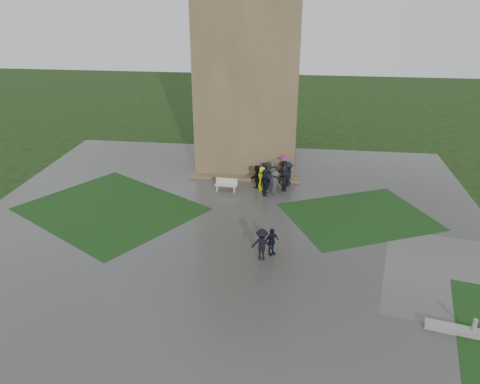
# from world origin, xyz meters

# --- Properties ---
(ground) EXTENTS (120.00, 120.00, 0.00)m
(ground) POSITION_xyz_m (0.00, 0.00, 0.00)
(ground) COLOR black
(plaza) EXTENTS (34.00, 34.00, 0.02)m
(plaza) POSITION_xyz_m (0.00, 2.00, 0.01)
(plaza) COLOR #373734
(plaza) RESTS_ON ground
(lawn_inset_left) EXTENTS (14.10, 13.46, 0.01)m
(lawn_inset_left) POSITION_xyz_m (-8.50, 4.00, 0.03)
(lawn_inset_left) COLOR black
(lawn_inset_left) RESTS_ON plaza
(lawn_inset_right) EXTENTS (11.12, 10.15, 0.01)m
(lawn_inset_right) POSITION_xyz_m (8.50, 5.00, 0.03)
(lawn_inset_right) COLOR black
(lawn_inset_right) RESTS_ON plaza
(tower) EXTENTS (8.00, 8.00, 18.00)m
(tower) POSITION_xyz_m (0.00, 15.00, 9.00)
(tower) COLOR brown
(tower) RESTS_ON ground
(tower_plinth) EXTENTS (9.00, 0.80, 0.22)m
(tower_plinth) POSITION_xyz_m (0.00, 10.60, 0.13)
(tower_plinth) COLOR brown
(tower_plinth) RESTS_ON plaza
(bench) EXTENTS (1.70, 0.66, 0.96)m
(bench) POSITION_xyz_m (-1.01, 8.17, 0.52)
(bench) COLOR #BCBBB6
(bench) RESTS_ON plaza
(visitor_cluster) EXTENTS (3.24, 3.84, 2.71)m
(visitor_cluster) POSITION_xyz_m (2.53, 9.00, 1.04)
(visitor_cluster) COLOR black
(visitor_cluster) RESTS_ON plaza
(pedestrian_mid) EXTENTS (1.09, 1.05, 1.65)m
(pedestrian_mid) POSITION_xyz_m (2.97, -0.56, 0.85)
(pedestrian_mid) COLOR black
(pedestrian_mid) RESTS_ON plaza
(pedestrian_near) EXTENTS (1.26, 0.72, 1.87)m
(pedestrian_near) POSITION_xyz_m (2.47, -1.12, 0.96)
(pedestrian_near) COLOR black
(pedestrian_near) RESTS_ON plaza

